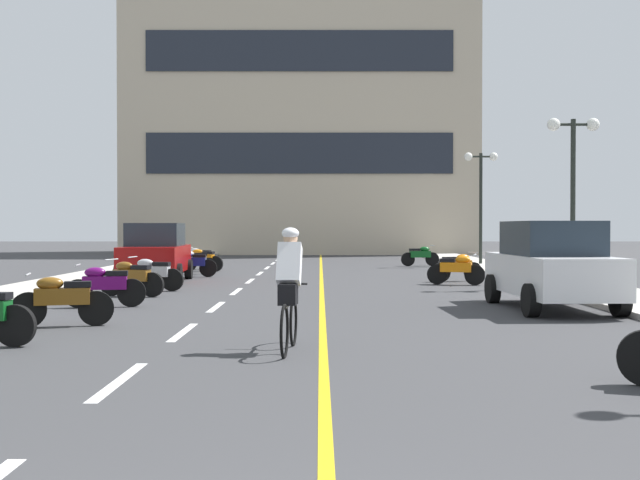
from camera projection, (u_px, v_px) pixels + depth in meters
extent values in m
plane|color=#38383A|center=(311.00, 283.00, 23.58)|extent=(140.00, 140.00, 0.00)
cube|color=#B7B2A8|center=(100.00, 275.00, 26.56)|extent=(2.40, 72.00, 0.12)
cube|color=#B7B2A8|center=(523.00, 275.00, 26.60)|extent=(2.40, 72.00, 0.12)
cube|color=silver|center=(117.00, 381.00, 8.58)|extent=(0.14, 2.20, 0.01)
cube|color=silver|center=(181.00, 332.00, 12.58)|extent=(0.14, 2.20, 0.01)
cube|color=silver|center=(214.00, 307.00, 16.58)|extent=(0.14, 2.20, 0.01)
cube|color=silver|center=(234.00, 291.00, 20.58)|extent=(0.14, 2.20, 0.01)
cube|color=silver|center=(248.00, 281.00, 24.57)|extent=(0.14, 2.20, 0.01)
cube|color=silver|center=(258.00, 273.00, 28.57)|extent=(0.14, 2.20, 0.01)
cube|color=silver|center=(265.00, 268.00, 32.57)|extent=(0.14, 2.20, 0.01)
cube|color=silver|center=(271.00, 263.00, 36.57)|extent=(0.14, 2.20, 0.01)
cube|color=silver|center=(275.00, 260.00, 40.57)|extent=(0.14, 2.20, 0.01)
cube|color=silver|center=(279.00, 257.00, 44.57)|extent=(0.14, 2.20, 0.01)
cube|color=silver|center=(282.00, 254.00, 48.57)|extent=(0.14, 2.20, 0.01)
cube|color=gold|center=(319.00, 277.00, 26.58)|extent=(0.12, 66.00, 0.01)
cube|color=#BCAD93|center=(299.00, 97.00, 51.73)|extent=(22.20, 8.64, 20.67)
cube|color=#1E232D|center=(297.00, 153.00, 47.42)|extent=(18.65, 0.10, 2.48)
cube|color=#1E232D|center=(297.00, 51.00, 47.32)|extent=(18.65, 0.10, 2.48)
cylinder|color=black|center=(570.00, 201.00, 21.85)|extent=(0.14, 0.14, 4.59)
cylinder|color=black|center=(571.00, 125.00, 21.81)|extent=(1.10, 0.08, 0.08)
sphere|color=white|center=(551.00, 125.00, 21.81)|extent=(0.36, 0.36, 0.36)
sphere|color=white|center=(591.00, 125.00, 21.82)|extent=(0.36, 0.36, 0.36)
cylinder|color=black|center=(478.00, 208.00, 33.90)|extent=(0.14, 0.14, 4.79)
cylinder|color=black|center=(479.00, 157.00, 33.86)|extent=(1.10, 0.08, 0.08)
sphere|color=white|center=(466.00, 157.00, 33.86)|extent=(0.36, 0.36, 0.36)
sphere|color=white|center=(491.00, 157.00, 33.86)|extent=(0.36, 0.36, 0.36)
cylinder|color=black|center=(490.00, 289.00, 17.49)|extent=(0.24, 0.65, 0.64)
cylinder|color=black|center=(565.00, 288.00, 17.55)|extent=(0.24, 0.65, 0.64)
cylinder|color=black|center=(529.00, 300.00, 14.69)|extent=(0.24, 0.65, 0.64)
cylinder|color=black|center=(618.00, 300.00, 14.76)|extent=(0.24, 0.65, 0.64)
cube|color=silver|center=(549.00, 274.00, 16.12)|extent=(1.85, 4.26, 0.80)
cube|color=#1E2833|center=(549.00, 238.00, 16.10)|extent=(1.64, 2.26, 0.70)
cylinder|color=black|center=(134.00, 269.00, 25.50)|extent=(0.25, 0.65, 0.64)
cylinder|color=black|center=(186.00, 269.00, 25.60)|extent=(0.25, 0.65, 0.64)
cylinder|color=black|center=(117.00, 274.00, 22.71)|extent=(0.25, 0.65, 0.64)
cylinder|color=black|center=(175.00, 274.00, 22.81)|extent=(0.25, 0.65, 0.64)
cube|color=maroon|center=(154.00, 259.00, 24.15)|extent=(1.92, 4.29, 0.80)
cube|color=#1E2833|center=(153.00, 235.00, 24.14)|extent=(1.68, 2.28, 0.70)
cylinder|color=black|center=(13.00, 326.00, 11.03)|extent=(0.61, 0.15, 0.60)
cylinder|color=black|center=(26.00, 310.00, 13.13)|extent=(0.61, 0.24, 0.60)
cylinder|color=black|center=(94.00, 308.00, 13.40)|extent=(0.61, 0.24, 0.60)
cube|color=brown|center=(60.00, 296.00, 13.26)|extent=(0.94, 0.49, 0.28)
ellipsoid|color=brown|center=(48.00, 284.00, 13.21)|extent=(0.48, 0.34, 0.22)
cube|color=black|center=(75.00, 284.00, 13.32)|extent=(0.48, 0.34, 0.10)
cylinder|color=silver|center=(25.00, 274.00, 13.12)|extent=(0.17, 0.59, 0.03)
cylinder|color=black|center=(76.00, 294.00, 16.41)|extent=(0.61, 0.19, 0.60)
cylinder|color=black|center=(129.00, 293.00, 16.58)|extent=(0.61, 0.19, 0.60)
cube|color=#590C59|center=(103.00, 283.00, 16.50)|extent=(0.93, 0.41, 0.28)
ellipsoid|color=#590C59|center=(93.00, 272.00, 16.46)|extent=(0.47, 0.30, 0.22)
cube|color=black|center=(115.00, 273.00, 16.53)|extent=(0.47, 0.30, 0.10)
cylinder|color=silver|center=(75.00, 265.00, 16.41)|extent=(0.12, 0.60, 0.03)
cylinder|color=black|center=(109.00, 284.00, 19.23)|extent=(0.61, 0.25, 0.60)
cylinder|color=black|center=(150.00, 285.00, 18.95)|extent=(0.61, 0.25, 0.60)
cube|color=brown|center=(129.00, 275.00, 19.09)|extent=(0.94, 0.50, 0.28)
ellipsoid|color=brown|center=(122.00, 266.00, 19.13)|extent=(0.49, 0.35, 0.22)
cube|color=black|center=(139.00, 267.00, 19.02)|extent=(0.49, 0.35, 0.10)
cylinder|color=silver|center=(109.00, 259.00, 19.22)|extent=(0.18, 0.59, 0.03)
cylinder|color=black|center=(130.00, 279.00, 20.83)|extent=(0.61, 0.19, 0.60)
cylinder|color=black|center=(170.00, 280.00, 20.68)|extent=(0.61, 0.19, 0.60)
cube|color=#B2B2B7|center=(150.00, 271.00, 20.75)|extent=(0.93, 0.41, 0.28)
ellipsoid|color=#B2B2B7|center=(143.00, 263.00, 20.78)|extent=(0.47, 0.30, 0.22)
cube|color=black|center=(159.00, 264.00, 20.71)|extent=(0.47, 0.30, 0.10)
cylinder|color=silver|center=(130.00, 257.00, 20.82)|extent=(0.12, 0.60, 0.03)
cylinder|color=black|center=(473.00, 275.00, 22.80)|extent=(0.60, 0.28, 0.60)
cylinder|color=black|center=(435.00, 274.00, 23.14)|extent=(0.60, 0.28, 0.60)
cube|color=orange|center=(454.00, 267.00, 22.97)|extent=(0.94, 0.54, 0.28)
ellipsoid|color=orange|center=(461.00, 260.00, 22.90)|extent=(0.49, 0.36, 0.22)
cube|color=black|center=(445.00, 260.00, 23.04)|extent=(0.49, 0.36, 0.10)
cylinder|color=silver|center=(473.00, 254.00, 22.79)|extent=(0.21, 0.58, 0.03)
cylinder|color=black|center=(471.00, 272.00, 24.57)|extent=(0.60, 0.28, 0.60)
cylinder|color=black|center=(439.00, 272.00, 24.23)|extent=(0.60, 0.28, 0.60)
cube|color=orange|center=(455.00, 265.00, 24.39)|extent=(0.94, 0.54, 0.28)
ellipsoid|color=orange|center=(461.00, 258.00, 24.45)|extent=(0.49, 0.36, 0.22)
cube|color=black|center=(448.00, 259.00, 24.31)|extent=(0.49, 0.36, 0.10)
cylinder|color=silver|center=(471.00, 253.00, 24.56)|extent=(0.21, 0.58, 0.03)
cylinder|color=black|center=(173.00, 268.00, 26.53)|extent=(0.60, 0.13, 0.60)
cylinder|color=black|center=(206.00, 268.00, 26.58)|extent=(0.60, 0.13, 0.60)
cube|color=navy|center=(190.00, 262.00, 26.55)|extent=(0.91, 0.32, 0.28)
ellipsoid|color=navy|center=(184.00, 255.00, 26.54)|extent=(0.45, 0.26, 0.22)
cube|color=black|center=(197.00, 256.00, 26.56)|extent=(0.45, 0.26, 0.10)
cylinder|color=silver|center=(173.00, 251.00, 26.52)|extent=(0.06, 0.60, 0.03)
cylinder|color=black|center=(176.00, 266.00, 27.85)|extent=(0.60, 0.26, 0.60)
cylinder|color=black|center=(207.00, 266.00, 28.16)|extent=(0.60, 0.26, 0.60)
cube|color=#B2B2B7|center=(191.00, 260.00, 28.00)|extent=(0.94, 0.52, 0.28)
ellipsoid|color=#B2B2B7|center=(186.00, 254.00, 27.94)|extent=(0.49, 0.35, 0.22)
cube|color=black|center=(198.00, 254.00, 28.07)|extent=(0.49, 0.35, 0.10)
cylinder|color=silver|center=(176.00, 250.00, 27.84)|extent=(0.19, 0.59, 0.03)
cylinder|color=black|center=(187.00, 263.00, 30.14)|extent=(0.60, 0.26, 0.60)
cylinder|color=black|center=(213.00, 264.00, 29.83)|extent=(0.60, 0.26, 0.60)
cube|color=orange|center=(200.00, 258.00, 29.98)|extent=(0.94, 0.52, 0.28)
ellipsoid|color=orange|center=(195.00, 252.00, 30.04)|extent=(0.49, 0.35, 0.22)
cube|color=black|center=(206.00, 253.00, 29.91)|extent=(0.49, 0.35, 0.10)
cylinder|color=silver|center=(187.00, 248.00, 30.13)|extent=(0.20, 0.58, 0.03)
cylinder|color=black|center=(185.00, 262.00, 31.62)|extent=(0.60, 0.28, 0.60)
cylinder|color=black|center=(210.00, 262.00, 31.29)|extent=(0.60, 0.28, 0.60)
cube|color=#B2B2B7|center=(197.00, 256.00, 31.45)|extent=(0.94, 0.54, 0.28)
ellipsoid|color=#B2B2B7|center=(193.00, 251.00, 31.51)|extent=(0.49, 0.36, 0.22)
cube|color=black|center=(203.00, 252.00, 31.37)|extent=(0.49, 0.36, 0.10)
cylinder|color=silver|center=(185.00, 247.00, 31.61)|extent=(0.21, 0.58, 0.03)
cylinder|color=black|center=(430.00, 259.00, 34.20)|extent=(0.61, 0.20, 0.60)
cylinder|color=black|center=(406.00, 259.00, 34.02)|extent=(0.61, 0.20, 0.60)
cube|color=#0C4C19|center=(418.00, 254.00, 34.11)|extent=(0.93, 0.42, 0.28)
ellipsoid|color=#0C4C19|center=(422.00, 249.00, 34.14)|extent=(0.47, 0.31, 0.22)
cube|color=black|center=(412.00, 250.00, 34.06)|extent=(0.47, 0.31, 0.10)
cylinder|color=silver|center=(430.00, 245.00, 34.19)|extent=(0.13, 0.60, 0.03)
torus|color=black|center=(291.00, 322.00, 11.18)|extent=(0.10, 0.72, 0.72)
torus|color=black|center=(282.00, 331.00, 10.13)|extent=(0.10, 0.72, 0.72)
cylinder|color=black|center=(287.00, 305.00, 10.63)|extent=(0.11, 0.95, 0.04)
cube|color=black|center=(285.00, 289.00, 10.47)|extent=(0.12, 0.21, 0.06)
cylinder|color=black|center=(290.00, 284.00, 11.07)|extent=(0.42, 0.06, 0.03)
cube|color=black|center=(286.00, 294.00, 10.52)|extent=(0.27, 0.38, 0.28)
cube|color=white|center=(287.00, 264.00, 10.67)|extent=(0.35, 0.48, 0.61)
sphere|color=tan|center=(288.00, 238.00, 10.79)|extent=(0.20, 0.20, 0.20)
ellipsoid|color=white|center=(288.00, 233.00, 10.79)|extent=(0.24, 0.26, 0.16)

